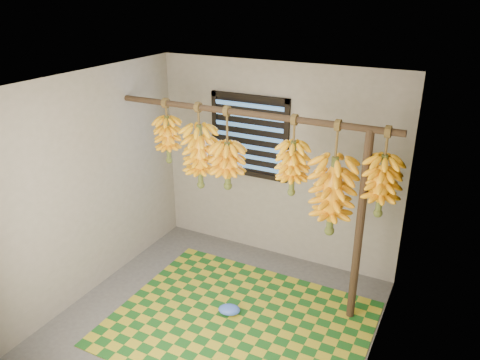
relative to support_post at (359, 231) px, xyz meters
The scene contains 16 objects.
floor 1.71m from the support_post, 149.74° to the right, with size 3.00×3.00×0.01m, color #4B4B4B.
ceiling 1.98m from the support_post, 149.74° to the right, with size 3.00×3.00×0.01m, color silver.
wall_back 1.46m from the support_post, 146.14° to the left, with size 3.00×0.01×2.40m, color gray.
wall_left 2.80m from the support_post, 165.49° to the right, with size 0.01×3.00×2.40m, color gray.
wall_right 0.79m from the support_post, 66.46° to the right, with size 0.01×3.00×2.40m, color gray.
window 1.80m from the support_post, 153.40° to the left, with size 1.00×0.04×1.00m.
hanging_pole 1.56m from the support_post, behind, with size 0.06×0.06×3.00m, color #3C281B.
support_post is the anchor object (origin of this frame).
woven_mat 1.52m from the support_post, 146.75° to the right, with size 2.49×1.99×0.01m, color #18541A.
plastic_bag 1.56m from the support_post, 154.09° to the right, with size 0.23×0.17×0.09m, color blue.
banana_bunch_a 2.25m from the support_post, behind, with size 0.29×0.29×0.72m.
banana_bunch_b 1.82m from the support_post, behind, with size 0.37×0.37×0.94m.
banana_bunch_c 1.48m from the support_post, behind, with size 0.34×0.34×0.88m.
banana_bunch_d 0.87m from the support_post, behind, with size 0.31×0.31×0.81m.
banana_bunch_e 0.42m from the support_post, behind, with size 0.41×0.41×1.14m.
banana_bunch_f 0.52m from the support_post, ahead, with size 0.32×0.32×0.85m.
Camera 1 is at (1.97, -3.31, 3.15)m, focal length 35.00 mm.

